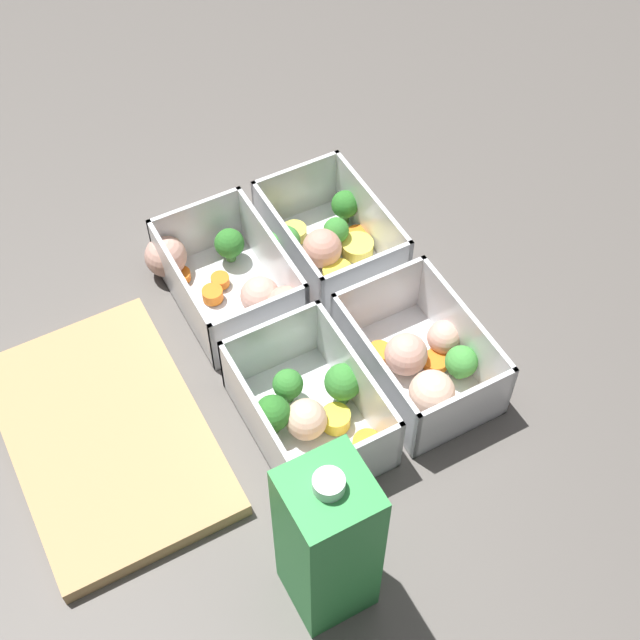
{
  "coord_description": "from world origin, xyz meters",
  "views": [
    {
      "loc": [
        -0.5,
        0.27,
        0.77
      ],
      "look_at": [
        0.0,
        0.0,
        0.03
      ],
      "focal_mm": 50.0,
      "sensor_mm": 36.0,
      "label": 1
    }
  ],
  "objects": [
    {
      "name": "cutting_board",
      "position": [
        -0.01,
        0.24,
        0.01
      ],
      "size": [
        0.28,
        0.18,
        0.02
      ],
      "color": "tan",
      "rests_on": "ground_plane"
    },
    {
      "name": "container_near_right",
      "position": [
        0.1,
        -0.06,
        0.03
      ],
      "size": [
        0.17,
        0.12,
        0.08
      ],
      "color": "white",
      "rests_on": "ground_plane"
    },
    {
      "name": "ground_plane",
      "position": [
        0.0,
        0.0,
        0.0
      ],
      "size": [
        4.0,
        4.0,
        0.0
      ],
      "primitive_type": "plane",
      "color": "#56514C"
    },
    {
      "name": "container_near_left",
      "position": [
        -0.1,
        -0.07,
        0.03
      ],
      "size": [
        0.17,
        0.12,
        0.08
      ],
      "color": "white",
      "rests_on": "ground_plane"
    },
    {
      "name": "container_far_right",
      "position": [
        0.1,
        0.06,
        0.03
      ],
      "size": [
        0.18,
        0.14,
        0.08
      ],
      "color": "white",
      "rests_on": "ground_plane"
    },
    {
      "name": "container_far_left",
      "position": [
        -0.09,
        0.06,
        0.03
      ],
      "size": [
        0.17,
        0.12,
        0.08
      ],
      "color": "white",
      "rests_on": "ground_plane"
    },
    {
      "name": "juice_carton",
      "position": [
        -0.25,
        0.13,
        0.1
      ],
      "size": [
        0.07,
        0.07,
        0.2
      ],
      "color": "green",
      "rests_on": "ground_plane"
    }
  ]
}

